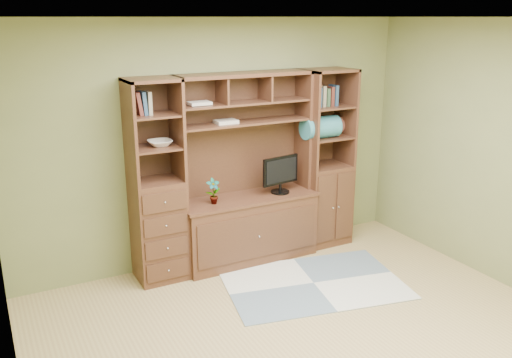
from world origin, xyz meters
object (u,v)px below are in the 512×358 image
left_tower (157,182)px  monitor (280,168)px  center_hutch (248,171)px  right_tower (325,159)px

left_tower → monitor: (1.38, -0.07, -0.01)m
monitor → left_tower: bearing=167.9°
center_hutch → monitor: 0.38m
left_tower → monitor: 1.38m
center_hutch → monitor: center_hutch is taller
left_tower → right_tower: size_ratio=1.00×
left_tower → monitor: left_tower is taller
left_tower → right_tower: (2.02, 0.00, 0.00)m
right_tower → center_hutch: bearing=-177.8°
center_hutch → left_tower: 1.00m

